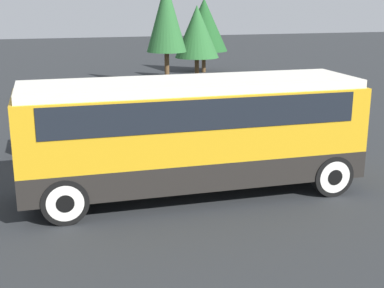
# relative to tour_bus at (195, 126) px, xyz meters

# --- Properties ---
(ground_plane) EXTENTS (120.00, 120.00, 0.00)m
(ground_plane) POSITION_rel_tour_bus_xyz_m (-0.10, -0.00, -1.89)
(ground_plane) COLOR #26282B
(tour_bus) EXTENTS (9.06, 2.66, 3.13)m
(tour_bus) POSITION_rel_tour_bus_xyz_m (0.00, 0.00, 0.00)
(tour_bus) COLOR black
(tour_bus) RESTS_ON ground_plane
(parked_car_near) EXTENTS (4.45, 1.87, 1.44)m
(parked_car_near) POSITION_rel_tour_bus_xyz_m (-2.51, 5.54, -1.18)
(parked_car_near) COLOR silver
(parked_car_near) RESTS_ON ground_plane
(parked_car_mid) EXTENTS (4.09, 1.85, 1.36)m
(parked_car_mid) POSITION_rel_tour_bus_xyz_m (4.72, 5.91, -1.21)
(parked_car_mid) COLOR black
(parked_car_mid) RESTS_ON ground_plane
(tree_left) EXTENTS (2.80, 2.80, 4.75)m
(tree_left) POSITION_rel_tour_bus_xyz_m (5.71, 19.73, 1.22)
(tree_left) COLOR brown
(tree_left) RESTS_ON ground_plane
(tree_center) EXTENTS (3.35, 3.35, 5.17)m
(tree_center) POSITION_rel_tour_bus_xyz_m (7.29, 23.44, 1.44)
(tree_center) COLOR brown
(tree_center) RESTS_ON ground_plane
(tree_right) EXTENTS (2.37, 2.37, 6.19)m
(tree_right) POSITION_rel_tour_bus_xyz_m (3.38, 18.14, 2.21)
(tree_right) COLOR brown
(tree_right) RESTS_ON ground_plane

